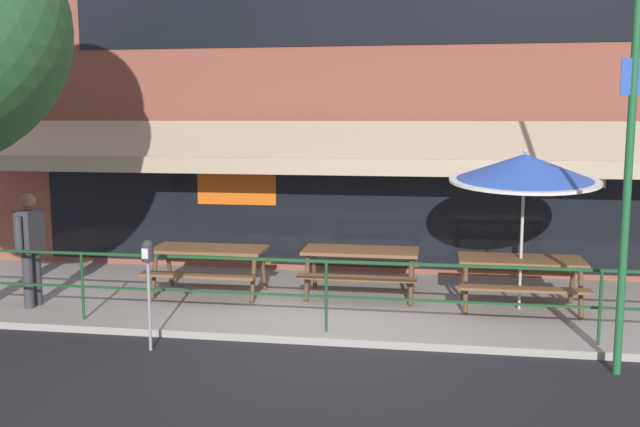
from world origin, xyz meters
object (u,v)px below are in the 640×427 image
object	(u,v)px
picnic_table_centre	(361,259)
pedestrian_walking	(30,244)
patio_umbrella_right	(524,169)
picnic_table_right	(520,269)
parking_meter_near	(148,261)
picnic_table_left	(209,257)
street_sign_pole	(629,166)

from	to	relation	value
picnic_table_centre	pedestrian_walking	size ratio (longest dim) A/B	1.05
patio_umbrella_right	picnic_table_right	bearing A→B (deg)	-90.00
pedestrian_walking	parking_meter_near	size ratio (longest dim) A/B	1.20
picnic_table_left	picnic_table_centre	size ratio (longest dim) A/B	1.00
picnic_table_centre	parking_meter_near	xyz separation A→B (m)	(-2.38, -2.70, 0.44)
patio_umbrella_right	street_sign_pole	world-z (taller)	street_sign_pole
picnic_table_left	picnic_table_right	size ratio (longest dim) A/B	1.00
picnic_table_left	picnic_table_right	distance (m)	4.80
picnic_table_left	patio_umbrella_right	bearing A→B (deg)	-1.09
picnic_table_centre	pedestrian_walking	world-z (taller)	pedestrian_walking
picnic_table_centre	street_sign_pole	distance (m)	4.50
picnic_table_right	parking_meter_near	bearing A→B (deg)	-153.59
picnic_table_left	picnic_table_centre	xyz separation A→B (m)	(2.40, 0.23, 0.00)
picnic_table_left	picnic_table_right	bearing A→B (deg)	-1.16
pedestrian_walking	street_sign_pole	distance (m)	8.25
picnic_table_left	pedestrian_walking	world-z (taller)	pedestrian_walking
picnic_table_right	patio_umbrella_right	distance (m)	1.47
patio_umbrella_right	picnic_table_centre	bearing A→B (deg)	172.46
patio_umbrella_right	pedestrian_walking	distance (m)	7.36
picnic_table_centre	picnic_table_left	bearing A→B (deg)	-174.61
picnic_table_centre	pedestrian_walking	distance (m)	4.99
street_sign_pole	picnic_table_right	bearing A→B (deg)	109.97
pedestrian_walking	parking_meter_near	xyz separation A→B (m)	(2.42, -1.37, 0.09)
picnic_table_right	street_sign_pole	bearing A→B (deg)	-70.03
patio_umbrella_right	pedestrian_walking	bearing A→B (deg)	-171.97
picnic_table_right	patio_umbrella_right	xyz separation A→B (m)	(0.00, 0.01, 1.47)
picnic_table_right	patio_umbrella_right	world-z (taller)	patio_umbrella_right
pedestrian_walking	parking_meter_near	distance (m)	2.78
picnic_table_left	pedestrian_walking	bearing A→B (deg)	-155.25
patio_umbrella_right	parking_meter_near	world-z (taller)	patio_umbrella_right
patio_umbrella_right	street_sign_pole	size ratio (longest dim) A/B	0.51
picnic_table_centre	picnic_table_right	distance (m)	2.42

